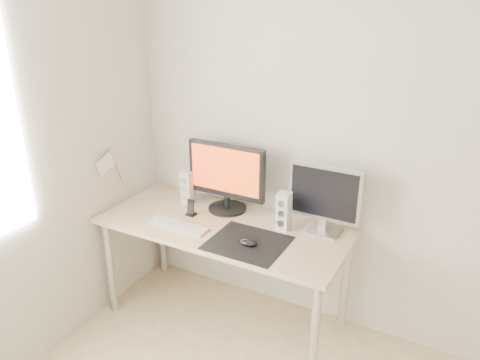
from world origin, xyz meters
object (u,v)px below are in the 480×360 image
(desk, at_px, (224,235))
(speaker_left, at_px, (188,187))
(mouse, at_px, (248,243))
(main_monitor, at_px, (226,175))
(phone_dock, at_px, (191,210))
(speaker_right, at_px, (284,211))
(second_monitor, at_px, (325,196))
(keyboard, at_px, (178,226))

(desk, distance_m, speaker_left, 0.45)
(mouse, height_order, main_monitor, main_monitor)
(main_monitor, xyz_separation_m, phone_dock, (-0.17, -0.18, -0.22))
(desk, xyz_separation_m, speaker_left, (-0.37, 0.16, 0.20))
(main_monitor, distance_m, speaker_right, 0.47)
(second_monitor, relative_size, speaker_right, 1.87)
(second_monitor, distance_m, speaker_left, 0.97)
(second_monitor, bearing_deg, keyboard, -156.00)
(keyboard, bearing_deg, phone_dock, 96.70)
(mouse, xyz_separation_m, main_monitor, (-0.35, 0.36, 0.23))
(main_monitor, distance_m, second_monitor, 0.67)
(desk, distance_m, keyboard, 0.30)
(speaker_right, height_order, keyboard, speaker_right)
(mouse, bearing_deg, speaker_left, 152.79)
(mouse, xyz_separation_m, speaker_left, (-0.64, 0.33, 0.10))
(main_monitor, distance_m, speaker_left, 0.32)
(mouse, bearing_deg, phone_dock, 160.91)
(desk, xyz_separation_m, keyboard, (-0.23, -0.17, 0.09))
(second_monitor, xyz_separation_m, speaker_left, (-0.96, -0.04, -0.12))
(mouse, height_order, speaker_right, speaker_right)
(keyboard, bearing_deg, main_monitor, 67.48)
(speaker_left, relative_size, keyboard, 0.57)
(keyboard, bearing_deg, mouse, -0.50)
(main_monitor, height_order, second_monitor, main_monitor)
(desk, bearing_deg, speaker_left, 156.93)
(main_monitor, height_order, keyboard, main_monitor)
(desk, height_order, main_monitor, main_monitor)
(mouse, height_order, keyboard, mouse)
(main_monitor, xyz_separation_m, keyboard, (-0.15, -0.36, -0.25))
(desk, relative_size, phone_dock, 14.22)
(mouse, relative_size, desk, 0.07)
(speaker_right, xyz_separation_m, phone_dock, (-0.61, -0.12, -0.09))
(keyboard, height_order, phone_dock, phone_dock)
(main_monitor, relative_size, speaker_left, 2.29)
(desk, bearing_deg, phone_dock, 177.69)
(main_monitor, xyz_separation_m, speaker_right, (0.44, -0.06, -0.13))
(mouse, relative_size, second_monitor, 0.25)
(main_monitor, xyz_separation_m, speaker_left, (-0.29, -0.03, -0.13))
(keyboard, bearing_deg, speaker_left, 113.28)
(mouse, xyz_separation_m, second_monitor, (0.32, 0.37, 0.22))
(main_monitor, distance_m, phone_dock, 0.33)
(second_monitor, height_order, speaker_right, second_monitor)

